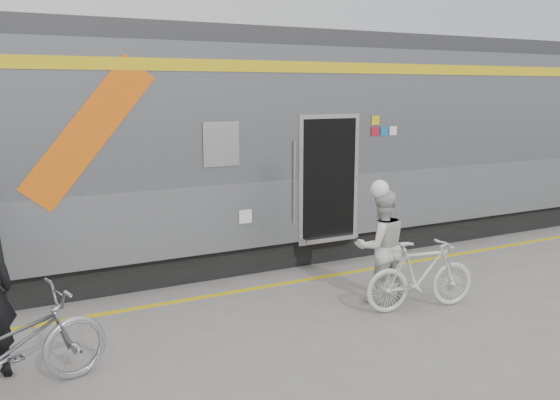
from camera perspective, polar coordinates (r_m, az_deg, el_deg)
ground at (r=7.52m, az=2.25°, el=-13.69°), size 90.00×90.00×0.00m
train at (r=10.70m, az=-9.64°, el=4.90°), size 24.00×3.17×4.10m
safety_strip at (r=9.31m, az=-4.38°, el=-8.79°), size 24.00×0.12×0.01m
bicycle_left at (r=6.71m, az=-24.84°, el=-12.81°), size 2.17×1.18×1.08m
woman at (r=8.81m, az=9.68°, el=-4.41°), size 0.91×0.77×1.67m
bicycle_right at (r=8.67m, az=13.41°, el=-7.05°), size 1.74×0.77×1.01m
helmet_woman at (r=8.61m, az=9.88°, el=1.81°), size 0.27×0.27×0.27m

